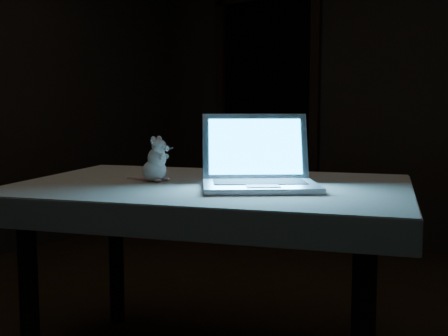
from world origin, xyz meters
The scene contains 6 objects.
back_wall centered at (0.00, 2.50, 1.30)m, with size 4.50×0.04×2.60m, color black.
doorway centered at (-1.10, 2.50, 1.06)m, with size 1.06×0.36×2.13m, color black, non-canonical shape.
table centered at (0.15, -0.01, 0.40)m, with size 1.49×0.95×0.80m, color black, non-canonical shape.
tablecloth centered at (0.12, -0.05, 0.75)m, with size 1.60×1.07×0.11m, color beige, non-canonical shape.
laptop centered at (0.40, -0.03, 0.95)m, with size 0.44×0.39×0.30m, color #BBBCC1, non-canonical shape.
plush_mouse centered at (-0.09, -0.10, 0.90)m, with size 0.14×0.14×0.19m, color white, non-canonical shape.
Camera 1 is at (1.53, -1.87, 1.13)m, focal length 45.00 mm.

